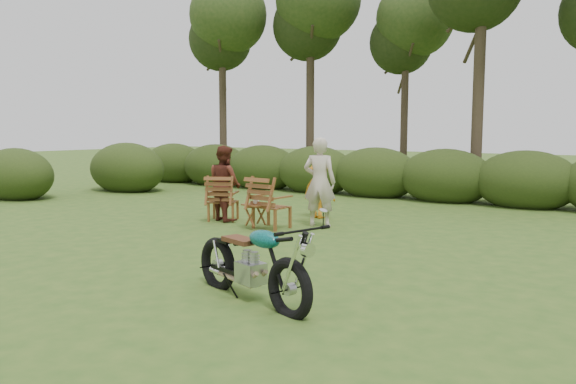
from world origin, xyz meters
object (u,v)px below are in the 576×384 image
Objects in this scene: motorcycle at (251,300)px; side_table at (256,216)px; cup at (256,202)px; adult_a at (319,226)px; lawn_chair_left at (223,220)px; child at (319,218)px; lawn_chair_right at (272,228)px; adult_b at (225,220)px.

motorcycle is 4.52m from side_table.
adult_a is at bearing 48.49° from cup.
side_table is at bearing 136.15° from cup.
motorcycle reaches higher than lawn_chair_left.
side_table is at bearing 29.15° from adult_a.
child is (-0.53, 0.88, 0.00)m from adult_a.
lawn_chair_right is 0.81× the size of child.
adult_a reaches higher than lawn_chair_right.
motorcycle is at bearing 126.40° from lawn_chair_right.
cup is 0.07× the size of adult_b.
lawn_chair_left is 2.09m from adult_a.
motorcycle is 5.54m from adult_b.
cup is at bearing 143.03° from motorcycle.
adult_b reaches higher than cup.
adult_a is at bearing -146.54° from adult_b.
adult_a reaches higher than lawn_chair_left.
child is at bearing -163.02° from lawn_chair_left.
adult_a is at bearing 45.68° from side_table.
adult_a reaches higher than cup.
adult_b is at bearing 159.58° from side_table.
adult_a is (0.88, 0.90, -0.24)m from side_table.
motorcycle is 1.56× the size of child.
adult_b is at bearing -173.49° from lawn_chair_left.
lawn_chair_left is 1.98× the size of side_table.
side_table is 1.28m from adult_a.
side_table is 0.29m from cup.
lawn_chair_right is 0.60m from cup.
cup is at bearing 55.35° from lawn_chair_right.
cup reaches higher than motorcycle.
motorcycle is 5.89m from child.
lawn_chair_right is 1.59m from child.
lawn_chair_right is at bearing 139.27° from motorcycle.
child is (0.35, 1.78, -0.24)m from side_table.
side_table is 1.21m from adult_b.
adult_b reaches higher than child.
cup is (1.19, -0.44, 0.52)m from lawn_chair_left.
adult_b is at bearing 49.60° from child.
adult_b is at bearing 158.45° from cup.
lawn_chair_right is 1.39m from lawn_chair_left.
adult_a is (2.03, 0.51, 0.00)m from lawn_chair_left.
child is (0.30, 1.83, -0.52)m from cup.
side_table is at bearing 179.27° from adult_b.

